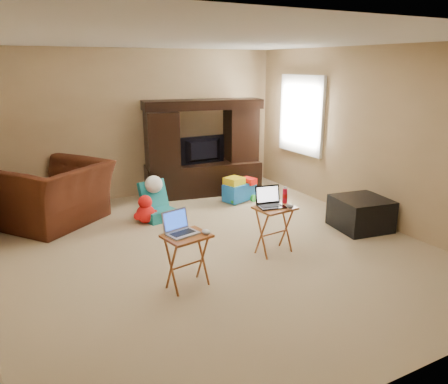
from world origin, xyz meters
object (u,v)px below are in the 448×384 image
laptop_right (272,198)px  ottoman (361,213)px  plush_toy (145,209)px  mouse_left (206,232)px  tray_table_right (274,230)px  water_bottle (285,196)px  laptop_left (182,223)px  television (204,151)px  recliner (56,194)px  child_rocker (157,201)px  mouse_right (290,206)px  entertainment_center (203,148)px  push_toy (239,189)px  tray_table_left (187,261)px

laptop_right → ottoman: bearing=13.9°
plush_toy → mouse_left: mouse_left is taller
tray_table_right → water_bottle: 0.44m
laptop_left → television: bearing=46.4°
recliner → laptop_left: size_ratio=4.49×
recliner → child_rocker: (1.34, -0.52, -0.16)m
ottoman → mouse_right: (-1.42, -0.23, 0.40)m
ottoman → tray_table_right: (-1.55, -0.11, 0.07)m
entertainment_center → plush_toy: (-1.40, -0.94, -0.62)m
ottoman → mouse_right: bearing=-170.7°
push_toy → laptop_left: size_ratio=1.90×
ottoman → laptop_right: laptop_right is taller
television → tray_table_right: television is taller
plush_toy → tray_table_right: tray_table_right is taller
television → child_rocker: bearing=34.5°
plush_toy → entertainment_center: bearing=33.9°
television → mouse_right: (-0.21, -2.78, -0.18)m
tray_table_right → laptop_right: laptop_right is taller
plush_toy → ottoman: ottoman is taller
recliner → push_toy: bearing=137.3°
tray_table_right → television: bearing=76.4°
plush_toy → tray_table_right: size_ratio=0.72×
television → recliner: bearing=6.6°
mouse_right → water_bottle: bearing=71.0°
recliner → plush_toy: bearing=116.2°
tray_table_left → water_bottle: water_bottle is taller
entertainment_center → tray_table_left: size_ratio=3.51×
tray_table_left → mouse_left: mouse_left is taller
plush_toy → water_bottle: size_ratio=2.34×
recliner → mouse_right: (2.32, -2.47, 0.18)m
tray_table_left → recliner: bearing=98.8°
mouse_left → tray_table_left: bearing=159.3°
push_toy → ottoman: size_ratio=0.83×
recliner → laptop_left: recliner is taller
ottoman → mouse_left: size_ratio=5.88×
entertainment_center → laptop_left: 3.40m
entertainment_center → child_rocker: (-1.19, -0.88, -0.55)m
child_rocker → mouse_right: (0.97, -1.95, 0.33)m
ottoman → water_bottle: water_bottle is taller
water_bottle → push_toy: bearing=75.8°
television → child_rocker: (-1.19, -0.83, -0.51)m
recliner → tray_table_right: bearing=96.3°
entertainment_center → tray_table_left: entertainment_center is taller
entertainment_center → mouse_right: 2.84m
ottoman → mouse_left: 2.72m
entertainment_center → plush_toy: bearing=-135.8°
television → laptop_left: television is taller
ottoman → tray_table_right: bearing=-175.9°
child_rocker → ottoman: size_ratio=0.83×
television → laptop_right: bearing=81.3°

